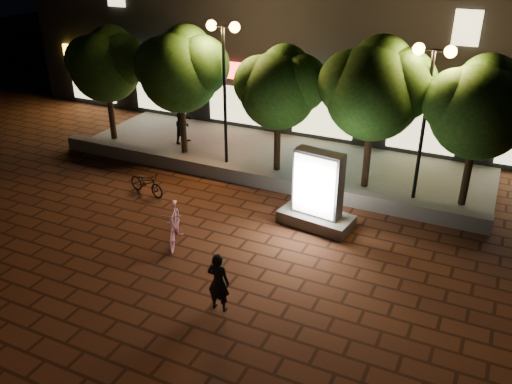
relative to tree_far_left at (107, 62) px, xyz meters
The scene contains 16 objects.
ground 9.43m from the tree_far_left, 38.18° to the right, with size 80.00×80.00×0.00m, color #542B1A.
retaining_wall 7.72m from the tree_far_left, 11.89° to the right, with size 16.00×0.45×0.50m, color slate.
sidewalk 7.74m from the tree_far_left, ahead, with size 16.00×5.00×0.08m, color slate.
building_block 10.38m from the tree_far_left, 47.32° to the left, with size 28.00×8.12×11.30m.
tree_far_left is the anchor object (origin of this frame).
tree_left 3.51m from the tree_far_left, ahead, with size 3.60×3.00×4.89m.
tree_mid 7.50m from the tree_far_left, ahead, with size 3.24×2.70×4.50m.
tree_right 10.81m from the tree_far_left, ahead, with size 3.72×3.10×5.07m.
tree_far_right 14.00m from the tree_far_left, ahead, with size 3.48×2.90×4.76m.
street_lamp_left 5.50m from the tree_far_left, ahead, with size 1.26×0.36×5.18m.
street_lamp_right 12.47m from the tree_far_left, ahead, with size 1.26×0.36×4.98m.
ad_kiosk 10.85m from the tree_far_left, 17.61° to the right, with size 2.32×1.38×2.37m.
scooter_pink 9.37m from the tree_far_left, 40.81° to the right, with size 0.53×1.87×1.12m, color pink.
rider 12.59m from the tree_far_left, 40.34° to the right, with size 0.55×0.36×1.52m, color black.
scooter_parked 6.32m from the tree_far_left, 40.94° to the right, with size 0.54×1.55×0.81m, color black.
pedestrian 3.82m from the tree_far_left, 15.89° to the left, with size 0.88×0.68×1.80m, color black.
Camera 1 is at (7.56, -11.27, 8.05)m, focal length 37.49 mm.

